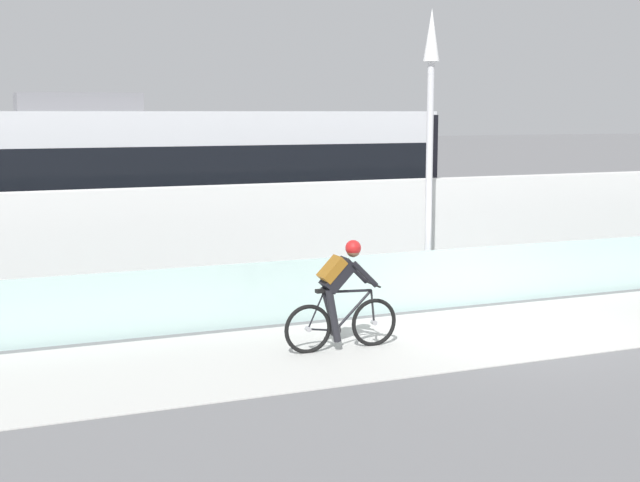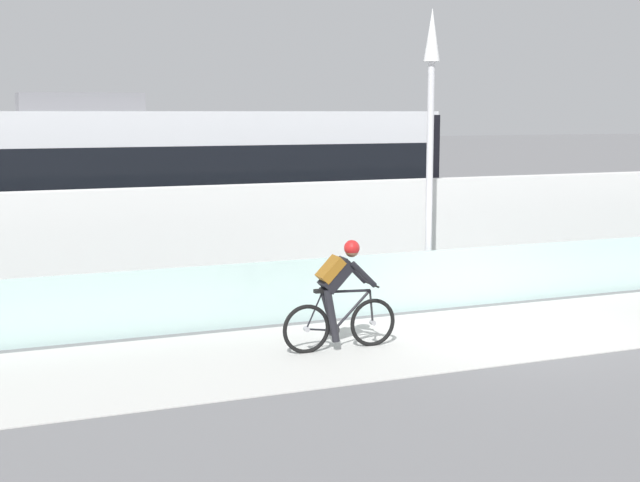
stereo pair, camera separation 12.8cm
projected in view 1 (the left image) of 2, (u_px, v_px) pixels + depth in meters
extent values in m
plane|color=slate|center=(513.00, 330.00, 13.94)|extent=(200.00, 200.00, 0.00)
cube|color=beige|center=(513.00, 330.00, 13.94)|extent=(32.00, 3.20, 0.01)
cube|color=silver|center=(453.00, 278.00, 15.55)|extent=(32.00, 0.05, 1.04)
cube|color=silver|center=(405.00, 234.00, 17.12)|extent=(32.00, 0.36, 2.14)
cube|color=#595654|center=(352.00, 268.00, 19.54)|extent=(32.00, 0.08, 0.01)
cube|color=#595654|center=(327.00, 258.00, 20.85)|extent=(32.00, 0.08, 0.01)
cube|color=silver|center=(178.00, 186.00, 18.50)|extent=(11.00, 2.50, 3.10)
cube|color=black|center=(178.00, 169.00, 18.45)|extent=(10.56, 2.54, 1.04)
cube|color=#14724C|center=(180.00, 250.00, 18.70)|extent=(10.78, 2.53, 0.28)
cube|color=slate|center=(78.00, 102.00, 17.50)|extent=(2.40, 1.10, 0.36)
cube|color=#232326|center=(5.00, 269.00, 17.39)|extent=(1.40, 1.88, 0.20)
cylinder|color=black|center=(7.00, 278.00, 16.74)|extent=(0.60, 0.10, 0.60)
cylinder|color=black|center=(3.00, 266.00, 18.05)|extent=(0.60, 0.10, 0.60)
cube|color=#232326|center=(331.00, 248.00, 20.07)|extent=(1.40, 1.88, 0.20)
cylinder|color=black|center=(344.00, 255.00, 19.42)|extent=(0.60, 0.10, 0.60)
cylinder|color=black|center=(319.00, 246.00, 20.73)|extent=(0.60, 0.10, 0.60)
cube|color=black|center=(407.00, 178.00, 20.58)|extent=(0.16, 2.54, 2.94)
torus|color=black|center=(374.00, 322.00, 12.95)|extent=(0.72, 0.06, 0.72)
cylinder|color=#99999E|center=(374.00, 322.00, 12.95)|extent=(0.07, 0.10, 0.07)
torus|color=black|center=(308.00, 329.00, 12.55)|extent=(0.72, 0.06, 0.72)
cylinder|color=#99999E|center=(308.00, 329.00, 12.55)|extent=(0.07, 0.10, 0.07)
cylinder|color=black|center=(353.00, 310.00, 12.79)|extent=(0.60, 0.04, 0.58)
cylinder|color=black|center=(330.00, 311.00, 12.64)|extent=(0.22, 0.04, 0.59)
cylinder|color=black|center=(348.00, 291.00, 12.71)|extent=(0.76, 0.04, 0.07)
cylinder|color=black|center=(322.00, 330.00, 12.64)|extent=(0.43, 0.03, 0.09)
cylinder|color=black|center=(316.00, 311.00, 12.56)|extent=(0.27, 0.02, 0.53)
cylinder|color=black|center=(373.00, 306.00, 12.90)|extent=(0.08, 0.03, 0.49)
cube|color=black|center=(324.00, 291.00, 12.56)|extent=(0.24, 0.10, 0.05)
cylinder|color=black|center=(371.00, 283.00, 12.84)|extent=(0.03, 0.58, 0.03)
cylinder|color=#262628|center=(335.00, 330.00, 12.72)|extent=(0.18, 0.02, 0.18)
cube|color=black|center=(338.00, 275.00, 12.62)|extent=(0.50, 0.28, 0.51)
cube|color=#8C5919|center=(332.00, 269.00, 12.57)|extent=(0.38, 0.30, 0.38)
sphere|color=#997051|center=(353.00, 250.00, 12.66)|extent=(0.20, 0.20, 0.20)
sphere|color=red|center=(353.00, 248.00, 12.65)|extent=(0.23, 0.23, 0.23)
cylinder|color=black|center=(365.00, 274.00, 12.61)|extent=(0.41, 0.08, 0.41)
cylinder|color=black|center=(356.00, 271.00, 12.90)|extent=(0.41, 0.08, 0.41)
cylinder|color=black|center=(333.00, 316.00, 12.58)|extent=(0.25, 0.11, 0.79)
cylinder|color=black|center=(328.00, 304.00, 12.72)|extent=(0.25, 0.11, 0.52)
cylinder|color=gray|center=(427.00, 300.00, 15.75)|extent=(0.24, 0.24, 0.20)
cylinder|color=silver|center=(429.00, 183.00, 15.45)|extent=(0.12, 0.12, 4.20)
cone|color=white|center=(432.00, 35.00, 15.08)|extent=(0.28, 0.28, 0.90)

